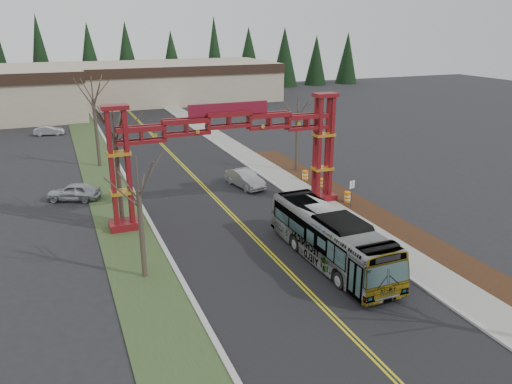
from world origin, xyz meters
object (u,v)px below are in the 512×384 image
silver_sedan (245,179)px  bare_tree_median_mid (115,137)px  parked_car_near_a (74,192)px  parked_car_far_a (49,131)px  barrel_south (347,198)px  barrel_mid (322,184)px  barrel_north (305,176)px  bare_tree_median_near (138,192)px  street_sign (352,189)px  gateway_arch (229,138)px  bare_tree_median_far (93,100)px  bare_tree_right_far (297,117)px  retail_building_east (172,81)px  transit_bus (331,238)px

silver_sedan → bare_tree_median_mid: 13.52m
parked_car_near_a → parked_car_far_a: (-1.58, 28.33, -0.13)m
barrel_south → barrel_mid: barrel_south is taller
barrel_north → bare_tree_median_near: bearing=-142.8°
bare_tree_median_near → street_sign: 18.50m
gateway_arch → silver_sedan: gateway_arch is taller
street_sign → barrel_south: 1.63m
bare_tree_median_far → bare_tree_right_far: (18.00, -9.25, -1.40)m
silver_sedan → barrel_south: size_ratio=4.75×
parked_car_near_a → gateway_arch: bearing=77.6°
bare_tree_median_mid → bare_tree_median_far: bare_tree_median_far is taller
retail_building_east → parked_car_near_a: 58.04m
gateway_arch → silver_sedan: (3.46, 5.87, -5.21)m
parked_car_near_a → bare_tree_median_near: (3.04, -15.70, 4.52)m
parked_car_far_a → street_sign: street_sign is taller
silver_sedan → parked_car_near_a: 14.65m
barrel_south → barrel_north: size_ratio=0.97×
gateway_arch → bare_tree_median_far: 19.64m
retail_building_east → transit_bus: bearing=-95.6°
bare_tree_median_near → barrel_mid: bearing=30.9°
silver_sedan → barrel_mid: bearing=-37.6°
gateway_arch → barrel_north: bearing=30.0°
transit_bus → barrel_mid: 14.62m
silver_sedan → bare_tree_median_far: 17.70m
transit_bus → bare_tree_median_near: 11.77m
retail_building_east → parked_car_far_a: (-22.63, -25.69, -2.90)m
bare_tree_median_mid → bare_tree_right_far: 19.41m
bare_tree_median_near → barrel_north: (17.30, 13.14, -4.76)m
parked_car_far_a → bare_tree_median_near: size_ratio=0.51×
bare_tree_median_near → bare_tree_median_mid: bare_tree_median_mid is taller
gateway_arch → parked_car_near_a: 14.57m
bare_tree_right_far → street_sign: 11.76m
retail_building_east → street_sign: 64.44m
transit_bus → bare_tree_median_near: bare_tree_median_near is taller
bare_tree_right_far → street_sign: bare_tree_right_far is taller
gateway_arch → parked_car_near_a: (-11.04, 7.93, -5.24)m
parked_car_far_a → barrel_mid: size_ratio=4.06×
bare_tree_median_near → parked_car_near_a: bearing=101.0°
bare_tree_right_far → barrel_south: 11.17m
barrel_mid → barrel_north: barrel_north is taller
barrel_mid → gateway_arch: bearing=-163.8°
street_sign → barrel_mid: 5.40m
barrel_south → barrel_north: barrel_north is taller
bare_tree_median_mid → barrel_mid: size_ratio=9.52×
gateway_arch → barrel_south: 11.20m
bare_tree_median_near → silver_sedan: bearing=49.9°
parked_car_near_a → barrel_north: size_ratio=4.30×
barrel_north → silver_sedan: bearing=175.1°
bare_tree_median_mid → barrel_north: 18.70m
parked_car_near_a → bare_tree_median_mid: 9.13m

